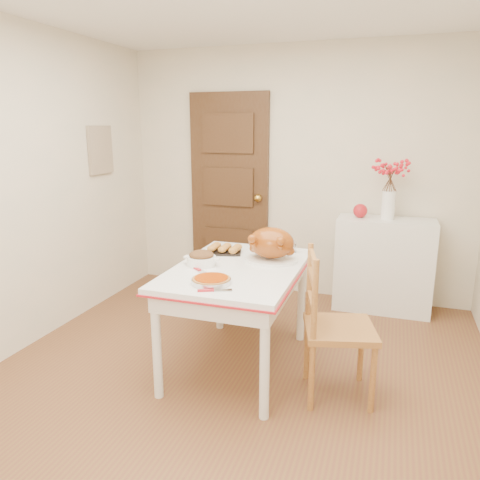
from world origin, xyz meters
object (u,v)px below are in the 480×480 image
(kitchen_table, at_px, (238,317))
(pumpkin_pie, at_px, (211,279))
(chair_oak, at_px, (340,325))
(turkey_platter, at_px, (271,245))
(sideboard, at_px, (383,265))

(kitchen_table, relative_size, pumpkin_pie, 5.10)
(chair_oak, bearing_deg, turkey_platter, 42.02)
(sideboard, height_order, turkey_platter, turkey_platter)
(turkey_platter, xyz_separation_m, pumpkin_pie, (-0.23, -0.59, -0.10))
(kitchen_table, height_order, pumpkin_pie, pumpkin_pie)
(pumpkin_pie, bearing_deg, chair_oak, 16.58)
(sideboard, xyz_separation_m, kitchen_table, (-0.96, -1.46, -0.06))
(sideboard, relative_size, pumpkin_pie, 3.54)
(pumpkin_pie, bearing_deg, kitchen_table, 83.77)
(kitchen_table, xyz_separation_m, turkey_platter, (0.19, 0.20, 0.51))
(kitchen_table, bearing_deg, sideboard, 56.47)
(kitchen_table, distance_m, turkey_platter, 0.58)
(kitchen_table, relative_size, chair_oak, 1.30)
(chair_oak, xyz_separation_m, turkey_platter, (-0.55, 0.36, 0.40))
(sideboard, xyz_separation_m, pumpkin_pie, (-1.01, -1.85, 0.35))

